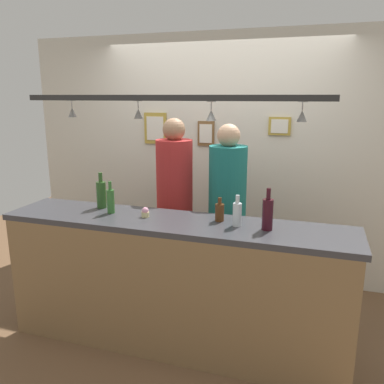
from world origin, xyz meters
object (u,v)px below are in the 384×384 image
at_px(person_middle_teal_shirt, 227,200).
at_px(bottle_champagne_green, 101,194).
at_px(bottle_soda_clear, 237,214).
at_px(picture_frame_upper_small, 280,126).
at_px(picture_frame_caricature, 155,128).
at_px(bottle_wine_dark_red, 268,214).
at_px(bottle_beer_brown_stubby, 220,212).
at_px(cupcake, 145,212).
at_px(bottle_beer_green_import, 111,200).
at_px(person_left_red_shirt, 175,193).
at_px(picture_frame_crest, 206,133).

xyz_separation_m(person_middle_teal_shirt, bottle_champagne_green, (-0.95, -0.58, 0.12)).
distance_m(person_middle_teal_shirt, bottle_soda_clear, 0.74).
relative_size(picture_frame_upper_small, picture_frame_caricature, 0.65).
distance_m(bottle_wine_dark_red, bottle_champagne_green, 1.40).
bearing_deg(picture_frame_upper_small, bottle_soda_clear, -95.53).
xyz_separation_m(person_middle_teal_shirt, bottle_beer_brown_stubby, (0.08, -0.62, 0.07)).
distance_m(bottle_champagne_green, picture_frame_caricature, 1.34).
relative_size(person_middle_teal_shirt, bottle_wine_dark_red, 5.75).
relative_size(person_middle_teal_shirt, cupcake, 22.10).
bearing_deg(bottle_beer_brown_stubby, bottle_beer_green_import, -175.60).
xyz_separation_m(bottle_soda_clear, picture_frame_upper_small, (0.13, 1.39, 0.53)).
xyz_separation_m(person_left_red_shirt, bottle_beer_green_import, (-0.29, -0.69, 0.08)).
bearing_deg(bottle_soda_clear, bottle_champagne_green, 173.91).
bearing_deg(bottle_wine_dark_red, bottle_beer_brown_stubby, 165.81).
bearing_deg(picture_frame_crest, person_left_red_shirt, -98.92).
distance_m(bottle_soda_clear, picture_frame_upper_small, 1.49).
bearing_deg(picture_frame_crest, person_middle_teal_shirt, -59.67).
height_order(person_left_red_shirt, bottle_beer_brown_stubby, person_left_red_shirt).
bearing_deg(person_left_red_shirt, cupcake, -88.46).
bearing_deg(bottle_beer_green_import, bottle_beer_brown_stubby, 4.40).
xyz_separation_m(bottle_beer_brown_stubby, cupcake, (-0.57, -0.08, -0.03)).
height_order(bottle_beer_brown_stubby, picture_frame_upper_small, picture_frame_upper_small).
relative_size(bottle_champagne_green, picture_frame_upper_small, 1.36).
xyz_separation_m(cupcake, picture_frame_upper_small, (0.85, 1.39, 0.58)).
relative_size(person_left_red_shirt, bottle_beer_brown_stubby, 9.80).
bearing_deg(bottle_soda_clear, bottle_beer_green_import, 179.44).
relative_size(person_left_red_shirt, picture_frame_caricature, 5.19).
relative_size(bottle_beer_brown_stubby, bottle_champagne_green, 0.60).
height_order(bottle_soda_clear, cupcake, bottle_soda_clear).
xyz_separation_m(person_left_red_shirt, person_middle_teal_shirt, (0.51, 0.00, -0.03)).
relative_size(person_middle_teal_shirt, picture_frame_upper_small, 7.84).
height_order(person_left_red_shirt, picture_frame_upper_small, person_left_red_shirt).
distance_m(cupcake, picture_frame_crest, 1.48).
bearing_deg(person_middle_teal_shirt, bottle_champagne_green, -148.68).
relative_size(cupcake, picture_frame_caricature, 0.23).
bearing_deg(picture_frame_caricature, bottle_champagne_green, -88.37).
xyz_separation_m(bottle_wine_dark_red, bottle_soda_clear, (-0.22, 0.02, -0.03)).
bearing_deg(picture_frame_upper_small, bottle_beer_brown_stubby, -102.19).
bearing_deg(person_left_red_shirt, bottle_beer_brown_stubby, -46.57).
height_order(cupcake, picture_frame_caricature, picture_frame_caricature).
height_order(person_middle_teal_shirt, picture_frame_crest, person_middle_teal_shirt).
bearing_deg(bottle_beer_brown_stubby, bottle_soda_clear, -27.56).
xyz_separation_m(bottle_wine_dark_red, bottle_beer_brown_stubby, (-0.37, 0.09, -0.05)).
bearing_deg(bottle_wine_dark_red, bottle_beer_green_import, 178.84).
xyz_separation_m(bottle_wine_dark_red, picture_frame_caricature, (-1.43, 1.40, 0.45)).
relative_size(bottle_soda_clear, picture_frame_crest, 0.88).
relative_size(bottle_beer_brown_stubby, bottle_beer_green_import, 0.69).
bearing_deg(picture_frame_upper_small, person_left_red_shirt, -141.91).
distance_m(person_middle_teal_shirt, picture_frame_caricature, 1.32).
relative_size(bottle_beer_green_import, picture_frame_crest, 1.00).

